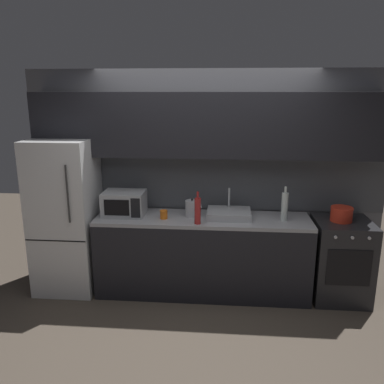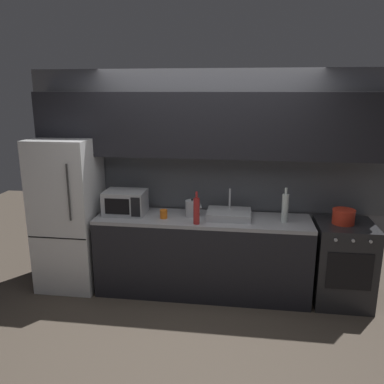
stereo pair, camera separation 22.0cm
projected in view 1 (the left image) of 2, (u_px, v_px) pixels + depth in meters
name	position (u px, v px, depth m)	size (l,w,h in m)	color
ground_plane	(197.00, 338.00, 3.73)	(10.00, 10.00, 0.00)	#4C4238
back_wall	(205.00, 155.00, 4.49)	(4.11, 0.44, 2.50)	slate
counter_run	(203.00, 255.00, 4.48)	(2.37, 0.60, 0.90)	black
refrigerator	(66.00, 216.00, 4.50)	(0.68, 0.69, 1.75)	white
oven_range	(340.00, 260.00, 4.36)	(0.60, 0.62, 0.90)	#232326
microwave	(124.00, 203.00, 4.43)	(0.46, 0.35, 0.27)	#A8AAAF
sink_basin	(229.00, 214.00, 4.37)	(0.48, 0.38, 0.30)	#ADAFB5
kettle	(192.00, 208.00, 4.38)	(0.19, 0.15, 0.21)	#B7BABF
wine_bottle_clear	(285.00, 206.00, 4.23)	(0.07, 0.07, 0.38)	silver
wine_bottle_red	(198.00, 211.00, 4.13)	(0.07, 0.07, 0.35)	#A82323
mug_orange	(164.00, 214.00, 4.32)	(0.08, 0.08, 0.10)	orange
cooking_pot	(342.00, 214.00, 4.23)	(0.23, 0.23, 0.16)	red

